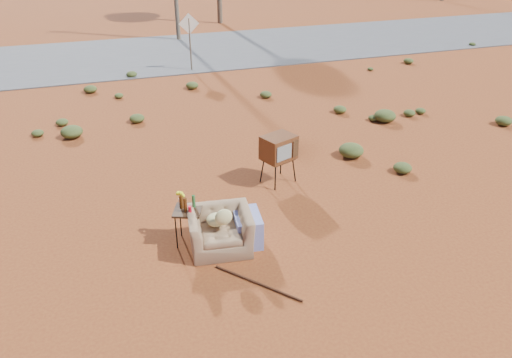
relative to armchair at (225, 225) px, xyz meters
name	(u,v)px	position (x,y,z in m)	size (l,w,h in m)	color
ground	(245,250)	(0.30, -0.23, -0.47)	(140.00, 140.00, 0.00)	brown
highway	(144,55)	(0.30, 14.77, -0.45)	(140.00, 7.00, 0.04)	#565659
armchair	(225,225)	(0.00, 0.00, 0.00)	(1.43, 0.88, 1.00)	#8E6C4D
tv_unit	(279,148)	(1.81, 2.06, 0.38)	(0.87, 0.78, 1.14)	black
side_table	(186,207)	(-0.63, 0.37, 0.28)	(0.65, 0.65, 1.01)	#3A2515
rusty_bar	(257,283)	(0.22, -1.22, -0.44)	(0.05, 0.05, 1.69)	#4F2515
road_sign	(189,32)	(1.80, 11.77, 1.04)	(0.78, 0.06, 2.19)	brown
scrub_patch	(162,153)	(-0.52, 4.18, -0.33)	(17.49, 8.07, 0.33)	#445224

